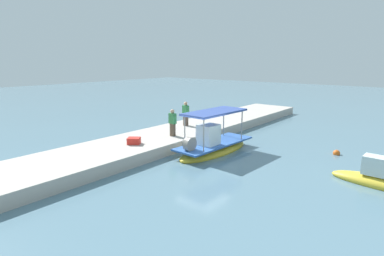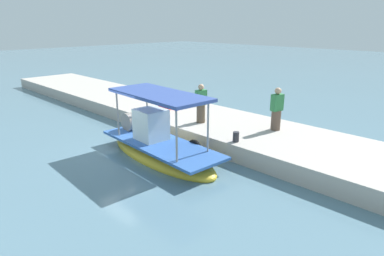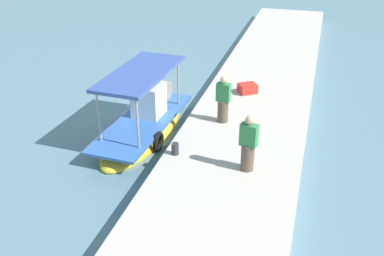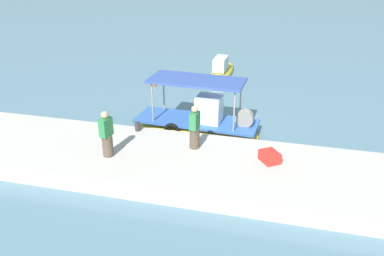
{
  "view_description": "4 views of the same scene",
  "coord_description": "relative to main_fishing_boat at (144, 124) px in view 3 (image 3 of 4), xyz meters",
  "views": [
    {
      "loc": [
        13.44,
        10.16,
        5.53
      ],
      "look_at": [
        -2.25,
        -2.68,
        1.04
      ],
      "focal_mm": 28.8,
      "sensor_mm": 36.0,
      "label": 1
    },
    {
      "loc": [
        -10.94,
        7.47,
        5.02
      ],
      "look_at": [
        -1.91,
        -1.56,
        1.01
      ],
      "focal_mm": 31.46,
      "sensor_mm": 36.0,
      "label": 2
    },
    {
      "loc": [
        -15.6,
        -6.26,
        8.17
      ],
      "look_at": [
        -2.1,
        -2.36,
        0.91
      ],
      "focal_mm": 42.71,
      "sensor_mm": 36.0,
      "label": 3
    },
    {
      "loc": [
        2.39,
        -16.49,
        7.8
      ],
      "look_at": [
        -1.1,
        -2.63,
        1.26
      ],
      "focal_mm": 36.82,
      "sensor_mm": 36.0,
      "label": 4
    }
  ],
  "objects": [
    {
      "name": "ground_plane",
      "position": [
        1.38,
        0.29,
        -0.43
      ],
      "size": [
        120.0,
        120.0,
        0.0
      ],
      "primitive_type": "plane",
      "color": "slate"
    },
    {
      "name": "dock_quay",
      "position": [
        1.38,
        -3.75,
        -0.08
      ],
      "size": [
        36.0,
        4.35,
        0.69
      ],
      "primitive_type": "cube",
      "color": "#BBB2A7",
      "rests_on": "ground_plane"
    },
    {
      "name": "main_fishing_boat",
      "position": [
        0.0,
        0.0,
        0.0
      ],
      "size": [
        5.93,
        2.19,
        2.9
      ],
      "color": "gold",
      "rests_on": "ground_plane"
    },
    {
      "name": "fisherman_near_bollard",
      "position": [
        -2.47,
        -4.31,
        1.08
      ],
      "size": [
        0.48,
        0.56,
        1.8
      ],
      "color": "brown",
      "rests_on": "dock_quay"
    },
    {
      "name": "fisherman_by_crate",
      "position": [
        0.52,
        -2.88,
        1.05
      ],
      "size": [
        0.43,
        0.53,
        1.75
      ],
      "color": "brown",
      "rests_on": "dock_quay"
    },
    {
      "name": "mooring_bollard",
      "position": [
        -2.22,
        -1.94,
        0.45
      ],
      "size": [
        0.24,
        0.24,
        0.39
      ],
      "primitive_type": "cylinder",
      "color": "#2D2D33",
      "rests_on": "dock_quay"
    },
    {
      "name": "cargo_crate",
      "position": [
        3.44,
        -3.29,
        0.45
      ],
      "size": [
        0.89,
        0.92,
        0.38
      ],
      "primitive_type": "cube",
      "rotation": [
        0.0,
        0.0,
        2.2
      ],
      "color": "red",
      "rests_on": "dock_quay"
    }
  ]
}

